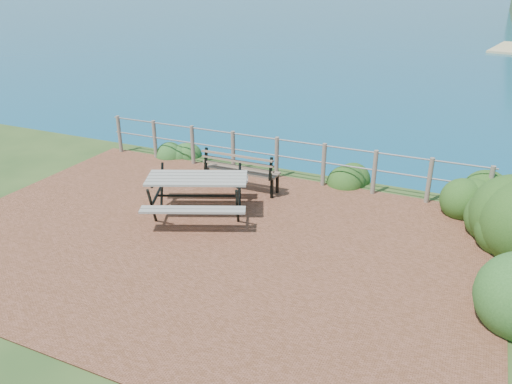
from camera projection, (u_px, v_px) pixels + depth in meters
ground at (207, 240)px, 9.15m from camera, size 10.00×7.00×0.12m
safety_railing at (277, 155)px, 11.71m from camera, size 9.40×0.10×1.00m
picnic_table at (198, 192)px, 9.86m from camera, size 2.10×1.57×0.82m
park_bench at (242, 164)px, 11.01m from camera, size 1.69×0.43×0.95m
shrub_right_edge at (476, 213)px, 10.20m from camera, size 1.04×1.04×1.48m
shrub_lip_west at (182, 155)px, 13.47m from camera, size 0.83×0.83×0.59m
shrub_lip_east at (356, 184)px, 11.60m from camera, size 0.87×0.87×0.65m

